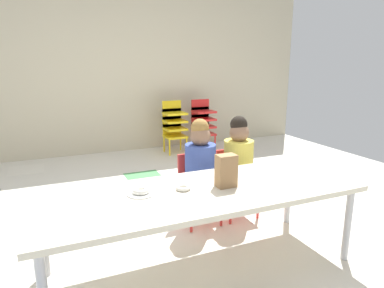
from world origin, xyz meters
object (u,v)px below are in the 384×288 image
at_px(kid_chair_yellow_stack, 174,124).
at_px(kid_chair_red_stack, 203,121).
at_px(seated_child_middle_seat, 238,157).
at_px(donut_powdered_loose, 183,188).
at_px(craft_table, 202,196).
at_px(donut_powdered_on_plate, 141,190).
at_px(paper_plate_near_edge, 141,193).
at_px(seated_child_near_camera, 200,162).
at_px(paper_bag_brown, 226,171).

height_order(kid_chair_yellow_stack, kid_chair_red_stack, same).
height_order(seated_child_middle_seat, donut_powdered_loose, seated_child_middle_seat).
bearing_deg(kid_chair_yellow_stack, craft_table, -107.08).
bearing_deg(seated_child_middle_seat, donut_powdered_on_plate, -152.93).
height_order(paper_plate_near_edge, donut_powdered_on_plate, donut_powdered_on_plate).
xyz_separation_m(kid_chair_yellow_stack, donut_powdered_loose, (-1.02, -2.93, 0.12)).
relative_size(kid_chair_yellow_stack, donut_powdered_on_plate, 7.33).
bearing_deg(donut_powdered_on_plate, kid_chair_yellow_stack, 65.82).
xyz_separation_m(seated_child_near_camera, donut_powdered_loose, (-0.38, -0.56, 0.02)).
relative_size(kid_chair_red_stack, donut_powdered_loose, 8.12).
distance_m(seated_child_middle_seat, kid_chair_yellow_stack, 2.39).
bearing_deg(paper_plate_near_edge, craft_table, -12.80).
height_order(craft_table, paper_plate_near_edge, paper_plate_near_edge).
bearing_deg(kid_chair_yellow_stack, paper_bag_brown, -103.94).
relative_size(donut_powdered_on_plate, donut_powdered_loose, 1.11).
distance_m(kid_chair_red_stack, donut_powdered_on_plate, 3.40).
height_order(seated_child_near_camera, seated_child_middle_seat, same).
xyz_separation_m(donut_powdered_on_plate, donut_powdered_loose, (0.27, -0.04, -0.01)).
relative_size(seated_child_near_camera, paper_bag_brown, 4.17).
height_order(kid_chair_red_stack, paper_plate_near_edge, kid_chair_red_stack).
distance_m(paper_bag_brown, donut_powdered_on_plate, 0.57).
distance_m(seated_child_middle_seat, paper_plate_near_edge, 1.14).
distance_m(craft_table, paper_plate_near_edge, 0.40).
distance_m(paper_plate_near_edge, donut_powdered_loose, 0.28).
xyz_separation_m(seated_child_middle_seat, donut_powdered_on_plate, (-1.02, -0.52, 0.03)).
xyz_separation_m(craft_table, kid_chair_yellow_stack, (0.91, 2.98, -0.06)).
height_order(kid_chair_red_stack, donut_powdered_loose, kid_chair_red_stack).
height_order(craft_table, seated_child_middle_seat, seated_child_middle_seat).
height_order(donut_powdered_on_plate, donut_powdered_loose, donut_powdered_on_plate).
xyz_separation_m(paper_plate_near_edge, donut_powdered_on_plate, (0.00, 0.00, 0.02)).
bearing_deg(seated_child_middle_seat, paper_bag_brown, -126.97).
bearing_deg(kid_chair_red_stack, paper_plate_near_edge, -121.72).
relative_size(kid_chair_yellow_stack, paper_bag_brown, 3.64).
height_order(craft_table, seated_child_near_camera, seated_child_near_camera).
xyz_separation_m(kid_chair_yellow_stack, donut_powdered_on_plate, (-1.30, -2.89, 0.13)).
xyz_separation_m(craft_table, paper_plate_near_edge, (-0.38, 0.09, 0.05)).
height_order(seated_child_near_camera, donut_powdered_on_plate, seated_child_near_camera).
bearing_deg(craft_table, seated_child_near_camera, 66.45).
distance_m(paper_plate_near_edge, donut_powdered_on_plate, 0.02).
relative_size(paper_plate_near_edge, donut_powdered_on_plate, 1.65).
bearing_deg(paper_bag_brown, donut_powdered_on_plate, 170.63).
distance_m(seated_child_middle_seat, paper_bag_brown, 0.78).
relative_size(seated_child_middle_seat, kid_chair_yellow_stack, 1.15).
distance_m(kid_chair_yellow_stack, donut_powdered_loose, 3.10).
xyz_separation_m(seated_child_middle_seat, paper_plate_near_edge, (-1.02, -0.52, 0.01)).
bearing_deg(kid_chair_red_stack, craft_table, -115.24).
distance_m(seated_child_near_camera, paper_bag_brown, 0.63).
bearing_deg(kid_chair_yellow_stack, donut_powdered_on_plate, -114.18).
distance_m(kid_chair_red_stack, paper_plate_near_edge, 3.40).
distance_m(craft_table, donut_powdered_loose, 0.13).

